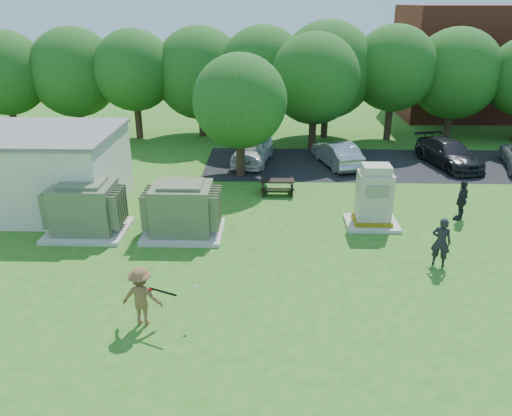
{
  "coord_description": "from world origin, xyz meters",
  "views": [
    {
      "loc": [
        0.48,
        -12.75,
        8.28
      ],
      "look_at": [
        0.0,
        4.0,
        1.3
      ],
      "focal_mm": 35.0,
      "sensor_mm": 36.0,
      "label": 1
    }
  ],
  "objects_px": {
    "transformer_right": "(182,210)",
    "car_dark": "(449,153)",
    "generator_cabinet": "(374,199)",
    "person_walking_right": "(462,200)",
    "car_silver_a": "(337,153)",
    "car_white": "(253,149)",
    "person_by_generator": "(441,242)",
    "picnic_table": "(277,185)",
    "batter": "(141,296)",
    "transformer_left": "(85,209)"
  },
  "relations": [
    {
      "from": "picnic_table",
      "to": "person_by_generator",
      "type": "distance_m",
      "value": 8.55
    },
    {
      "from": "generator_cabinet",
      "to": "picnic_table",
      "type": "xyz_separation_m",
      "value": [
        -3.72,
        3.42,
        -0.68
      ]
    },
    {
      "from": "person_by_generator",
      "to": "transformer_right",
      "type": "bearing_deg",
      "value": 12.99
    },
    {
      "from": "picnic_table",
      "to": "batter",
      "type": "distance_m",
      "value": 10.91
    },
    {
      "from": "picnic_table",
      "to": "person_by_generator",
      "type": "height_order",
      "value": "person_by_generator"
    },
    {
      "from": "car_dark",
      "to": "transformer_right",
      "type": "bearing_deg",
      "value": -159.94
    },
    {
      "from": "car_white",
      "to": "car_dark",
      "type": "xyz_separation_m",
      "value": [
        10.59,
        -0.28,
        -0.06
      ]
    },
    {
      "from": "person_walking_right",
      "to": "car_dark",
      "type": "relative_size",
      "value": 0.36
    },
    {
      "from": "transformer_left",
      "to": "car_white",
      "type": "relative_size",
      "value": 0.68
    },
    {
      "from": "transformer_left",
      "to": "generator_cabinet",
      "type": "xyz_separation_m",
      "value": [
        11.07,
        1.01,
        0.12
      ]
    },
    {
      "from": "generator_cabinet",
      "to": "person_walking_right",
      "type": "relative_size",
      "value": 1.49
    },
    {
      "from": "person_by_generator",
      "to": "generator_cabinet",
      "type": "bearing_deg",
      "value": -36.22
    },
    {
      "from": "batter",
      "to": "picnic_table",
      "type": "bearing_deg",
      "value": -106.04
    },
    {
      "from": "car_white",
      "to": "person_walking_right",
      "type": "bearing_deg",
      "value": -31.46
    },
    {
      "from": "picnic_table",
      "to": "person_by_generator",
      "type": "xyz_separation_m",
      "value": [
        5.36,
        -6.65,
        0.46
      ]
    },
    {
      "from": "batter",
      "to": "car_dark",
      "type": "height_order",
      "value": "batter"
    },
    {
      "from": "generator_cabinet",
      "to": "batter",
      "type": "distance_m",
      "value": 10.14
    },
    {
      "from": "transformer_left",
      "to": "person_walking_right",
      "type": "distance_m",
      "value": 14.85
    },
    {
      "from": "car_silver_a",
      "to": "person_walking_right",
      "type": "bearing_deg",
      "value": 104.02
    },
    {
      "from": "car_silver_a",
      "to": "car_dark",
      "type": "height_order",
      "value": "car_dark"
    },
    {
      "from": "picnic_table",
      "to": "batter",
      "type": "bearing_deg",
      "value": -110.48
    },
    {
      "from": "transformer_left",
      "to": "car_dark",
      "type": "xyz_separation_m",
      "value": [
        16.63,
        8.94,
        -0.28
      ]
    },
    {
      "from": "generator_cabinet",
      "to": "car_dark",
      "type": "relative_size",
      "value": 0.53
    },
    {
      "from": "person_walking_right",
      "to": "car_white",
      "type": "xyz_separation_m",
      "value": [
        -8.72,
        7.56,
        -0.09
      ]
    },
    {
      "from": "transformer_right",
      "to": "generator_cabinet",
      "type": "relative_size",
      "value": 1.2
    },
    {
      "from": "batter",
      "to": "car_dark",
      "type": "relative_size",
      "value": 0.36
    },
    {
      "from": "transformer_right",
      "to": "car_white",
      "type": "bearing_deg",
      "value": 75.77
    },
    {
      "from": "person_walking_right",
      "to": "car_dark",
      "type": "bearing_deg",
      "value": -153.64
    },
    {
      "from": "transformer_right",
      "to": "person_walking_right",
      "type": "height_order",
      "value": "transformer_right"
    },
    {
      "from": "picnic_table",
      "to": "car_white",
      "type": "xyz_separation_m",
      "value": [
        -1.31,
        4.8,
        0.34
      ]
    },
    {
      "from": "picnic_table",
      "to": "batter",
      "type": "relative_size",
      "value": 0.89
    },
    {
      "from": "transformer_left",
      "to": "batter",
      "type": "height_order",
      "value": "transformer_left"
    },
    {
      "from": "person_by_generator",
      "to": "car_silver_a",
      "type": "distance_m",
      "value": 11.22
    },
    {
      "from": "transformer_right",
      "to": "person_walking_right",
      "type": "distance_m",
      "value": 11.18
    },
    {
      "from": "person_by_generator",
      "to": "person_walking_right",
      "type": "xyz_separation_m",
      "value": [
        2.05,
        3.89,
        -0.03
      ]
    },
    {
      "from": "generator_cabinet",
      "to": "car_silver_a",
      "type": "relative_size",
      "value": 0.61
    },
    {
      "from": "picnic_table",
      "to": "car_dark",
      "type": "distance_m",
      "value": 10.33
    },
    {
      "from": "person_walking_right",
      "to": "picnic_table",
      "type": "bearing_deg",
      "value": -69.64
    },
    {
      "from": "transformer_right",
      "to": "car_dark",
      "type": "height_order",
      "value": "transformer_right"
    },
    {
      "from": "generator_cabinet",
      "to": "person_by_generator",
      "type": "distance_m",
      "value": 3.63
    },
    {
      "from": "generator_cabinet",
      "to": "picnic_table",
      "type": "relative_size",
      "value": 1.63
    },
    {
      "from": "batter",
      "to": "person_by_generator",
      "type": "bearing_deg",
      "value": -154.34
    },
    {
      "from": "transformer_left",
      "to": "person_by_generator",
      "type": "relative_size",
      "value": 1.73
    },
    {
      "from": "car_white",
      "to": "car_dark",
      "type": "height_order",
      "value": "car_white"
    },
    {
      "from": "generator_cabinet",
      "to": "car_silver_a",
      "type": "distance_m",
      "value": 7.81
    },
    {
      "from": "car_dark",
      "to": "person_by_generator",
      "type": "bearing_deg",
      "value": -123.95
    },
    {
      "from": "picnic_table",
      "to": "person_by_generator",
      "type": "bearing_deg",
      "value": -51.12
    },
    {
      "from": "picnic_table",
      "to": "car_dark",
      "type": "height_order",
      "value": "car_dark"
    },
    {
      "from": "transformer_right",
      "to": "batter",
      "type": "distance_m",
      "value": 5.79
    },
    {
      "from": "transformer_right",
      "to": "person_walking_right",
      "type": "relative_size",
      "value": 1.78
    }
  ]
}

